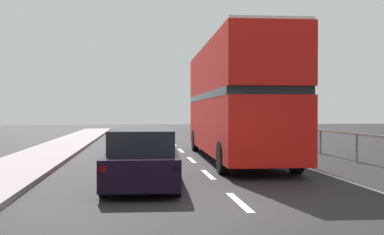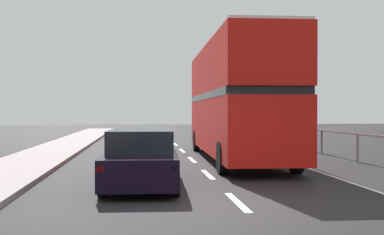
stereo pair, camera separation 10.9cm
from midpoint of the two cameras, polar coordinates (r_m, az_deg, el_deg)
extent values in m
cube|color=black|center=(10.00, 5.99, -10.44)|extent=(73.83, 120.00, 0.10)
cube|color=silver|center=(10.24, 5.67, -9.87)|extent=(0.16, 2.17, 0.01)
cube|color=silver|center=(14.52, 2.09, -6.72)|extent=(0.16, 2.17, 0.01)
cube|color=silver|center=(18.85, 0.16, -5.00)|extent=(0.16, 2.17, 0.01)
cube|color=silver|center=(23.20, -1.04, -3.92)|extent=(0.16, 2.17, 0.01)
cube|color=silver|center=(27.57, -1.86, -3.18)|extent=(0.16, 2.17, 0.01)
cube|color=silver|center=(31.94, -2.45, -2.64)|extent=(0.16, 2.17, 0.01)
cube|color=silver|center=(36.32, -2.90, -2.23)|extent=(0.16, 2.17, 0.01)
cube|color=silver|center=(19.51, 10.60, -4.82)|extent=(0.12, 46.00, 0.01)
cube|color=gray|center=(20.24, 17.01, -1.66)|extent=(0.08, 42.00, 0.08)
cylinder|color=gray|center=(18.68, 19.12, -3.48)|extent=(0.10, 0.10, 1.05)
cylinder|color=gray|center=(21.89, 15.20, -2.85)|extent=(0.10, 0.10, 1.05)
cylinder|color=gray|center=(25.17, 12.29, -2.38)|extent=(0.10, 0.10, 1.05)
cylinder|color=gray|center=(28.51, 10.06, -2.01)|extent=(0.10, 0.10, 1.05)
cylinder|color=gray|center=(31.88, 8.30, -1.71)|extent=(0.10, 0.10, 1.05)
cylinder|color=gray|center=(35.28, 6.88, -1.47)|extent=(0.10, 0.10, 1.05)
cylinder|color=gray|center=(38.69, 5.71, -1.28)|extent=(0.10, 0.10, 1.05)
cube|color=red|center=(18.76, 5.34, -0.91)|extent=(2.73, 11.53, 1.99)
cube|color=black|center=(18.76, 5.34, 2.50)|extent=(2.73, 11.07, 0.24)
cube|color=red|center=(18.82, 5.35, 5.59)|extent=(2.73, 11.53, 1.79)
cube|color=silver|center=(18.92, 5.35, 8.44)|extent=(2.67, 11.30, 0.10)
cube|color=black|center=(24.40, 2.98, -0.29)|extent=(2.21, 0.09, 1.40)
cube|color=yellow|center=(24.48, 2.98, 5.52)|extent=(1.47, 0.08, 0.28)
cylinder|color=black|center=(22.94, 0.65, -2.73)|extent=(0.30, 1.01, 1.00)
cylinder|color=black|center=(23.26, 6.19, -2.68)|extent=(0.30, 1.01, 1.00)
cylinder|color=black|center=(14.55, 3.84, -4.74)|extent=(0.30, 1.01, 1.00)
cylinder|color=black|center=(15.05, 12.36, -4.57)|extent=(0.30, 1.01, 1.00)
cube|color=black|center=(12.32, -5.69, -5.60)|extent=(1.93, 4.62, 0.70)
cube|color=black|center=(12.04, -5.73, -2.75)|extent=(1.64, 2.56, 0.56)
cube|color=red|center=(10.14, -10.50, -5.99)|extent=(0.16, 0.07, 0.12)
cube|color=red|center=(10.07, -1.71, -6.02)|extent=(0.16, 0.07, 0.12)
cylinder|color=black|center=(13.96, -8.73, -5.72)|extent=(0.23, 0.65, 0.64)
cylinder|color=black|center=(13.91, -2.19, -5.73)|extent=(0.23, 0.65, 0.64)
cylinder|color=black|center=(10.85, -10.19, -7.59)|extent=(0.23, 0.65, 0.64)
cylinder|color=black|center=(10.79, -1.73, -7.62)|extent=(0.23, 0.65, 0.64)
camera|label=1|loc=(0.05, -89.80, 0.00)|focal=45.24mm
camera|label=2|loc=(0.05, 90.20, 0.00)|focal=45.24mm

